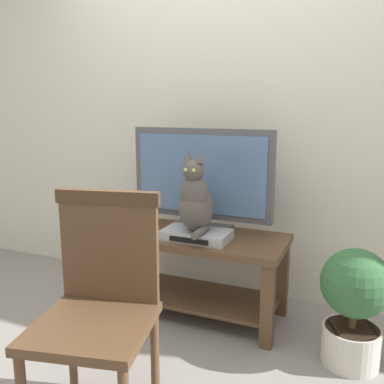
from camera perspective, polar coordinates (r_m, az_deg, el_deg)
name	(u,v)px	position (r m, az deg, el deg)	size (l,w,h in m)	color
ground_plane	(168,357)	(2.45, -3.32, -21.39)	(12.00, 12.00, 0.00)	gray
back_wall	(231,96)	(3.01, 5.29, 12.80)	(7.00, 0.12, 2.80)	beige
tv_stand	(195,260)	(2.73, 0.42, -9.19)	(1.15, 0.52, 0.54)	#513823
tv	(202,178)	(2.69, 1.31, 1.93)	(0.93, 0.20, 0.66)	#4C4C51
media_box	(196,235)	(2.57, 0.58, -5.83)	(0.41, 0.24, 0.06)	#ADADB2
cat	(196,201)	(2.50, 0.49, -1.18)	(0.20, 0.31, 0.49)	#514C47
wooden_chair	(100,293)	(1.87, -12.30, -13.24)	(0.55, 0.56, 0.98)	#513823
book_stack	(139,220)	(2.86, -7.24, -3.80)	(0.20, 0.18, 0.08)	beige
potted_plant	(354,302)	(2.38, 21.11, -13.73)	(0.35, 0.35, 0.63)	beige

